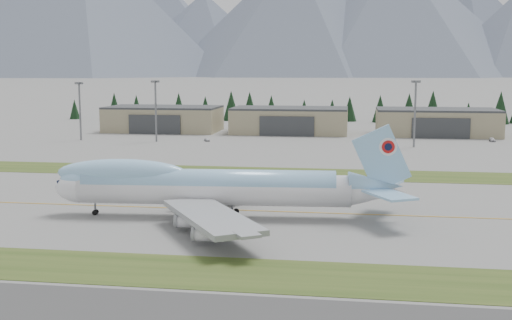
% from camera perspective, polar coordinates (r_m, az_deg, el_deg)
% --- Properties ---
extents(ground, '(7000.00, 7000.00, 0.00)m').
position_cam_1_polar(ground, '(122.27, 3.23, -4.64)').
color(ground, slate).
rests_on(ground, ground).
extents(grass_strip_near, '(400.00, 14.00, 0.08)m').
position_cam_1_polar(grass_strip_near, '(85.84, 0.84, -10.21)').
color(grass_strip_near, '#31481A').
rests_on(grass_strip_near, ground).
extents(grass_strip_far, '(400.00, 18.00, 0.08)m').
position_cam_1_polar(grass_strip_far, '(166.32, 4.68, -1.24)').
color(grass_strip_far, '#31481A').
rests_on(grass_strip_far, ground).
extents(taxiway_line_main, '(400.00, 0.40, 0.02)m').
position_cam_1_polar(taxiway_line_main, '(122.27, 3.23, -4.64)').
color(taxiway_line_main, orange).
rests_on(taxiway_line_main, ground).
extents(boeing_747_freighter, '(65.73, 56.70, 17.33)m').
position_cam_1_polar(boeing_747_freighter, '(117.34, -4.14, -2.35)').
color(boeing_747_freighter, white).
rests_on(boeing_747_freighter, ground).
extents(hangar_left, '(48.00, 26.60, 10.80)m').
position_cam_1_polar(hangar_left, '(281.38, -8.21, 3.65)').
color(hangar_left, gray).
rests_on(hangar_left, ground).
extents(hangar_center, '(48.00, 26.60, 10.80)m').
position_cam_1_polar(hangar_center, '(270.75, 3.03, 3.55)').
color(hangar_center, gray).
rests_on(hangar_center, ground).
extents(hangar_right, '(48.00, 26.60, 10.80)m').
position_cam_1_polar(hangar_right, '(271.66, 15.75, 3.27)').
color(hangar_right, gray).
rests_on(hangar_right, ground).
extents(floodlight_masts, '(193.51, 7.90, 22.97)m').
position_cam_1_polar(floodlight_masts, '(229.83, 4.47, 5.27)').
color(floodlight_masts, slate).
rests_on(floodlight_masts, ground).
extents(service_vehicle_a, '(3.02, 3.56, 1.15)m').
position_cam_1_polar(service_vehicle_a, '(240.63, -4.39, 1.67)').
color(service_vehicle_a, silver).
rests_on(service_vehicle_a, ground).
extents(service_vehicle_b, '(3.30, 1.44, 1.06)m').
position_cam_1_polar(service_vehicle_b, '(237.90, 10.41, 1.49)').
color(service_vehicle_b, '#C38530').
rests_on(service_vehicle_b, ground).
extents(service_vehicle_c, '(1.92, 4.69, 1.36)m').
position_cam_1_polar(service_vehicle_c, '(254.75, 20.25, 1.55)').
color(service_vehicle_c, '#AAA9AE').
rests_on(service_vehicle_c, ground).
extents(conifer_belt, '(277.28, 14.09, 16.13)m').
position_cam_1_polar(conifer_belt, '(331.64, 7.55, 4.61)').
color(conifer_belt, black).
rests_on(conifer_belt, ground).
extents(mountain_ridge_front, '(4276.60, 1203.62, 519.81)m').
position_cam_1_polar(mountain_ridge_front, '(2286.81, 6.36, 13.18)').
color(mountain_ridge_front, '#545A70').
rests_on(mountain_ridge_front, ground).
extents(mountain_ridge_rear, '(4473.51, 997.98, 498.99)m').
position_cam_1_polar(mountain_ridge_rear, '(3030.72, 11.76, 12.11)').
color(mountain_ridge_rear, '#545A70').
rests_on(mountain_ridge_rear, ground).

